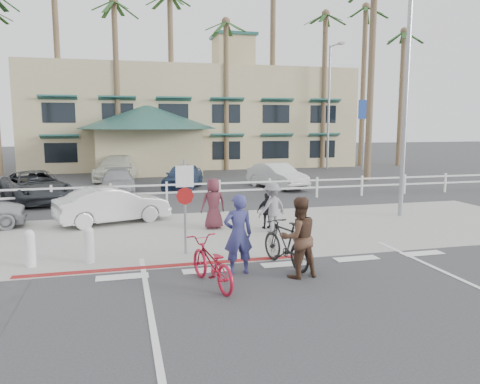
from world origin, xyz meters
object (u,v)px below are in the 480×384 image
object	(u,v)px
car_white_sedan	(113,205)
bike_black	(285,243)
sign_post	(185,202)
bike_red	(211,263)

from	to	relation	value
car_white_sedan	bike_black	bearing A→B (deg)	-165.09
sign_post	bike_black	xyz separation A→B (m)	(2.26, -1.73, -0.86)
bike_black	car_white_sedan	xyz separation A→B (m)	(-4.23, 6.44, 0.06)
sign_post	car_white_sedan	world-z (taller)	sign_post
bike_red	car_white_sedan	world-z (taller)	car_white_sedan
bike_black	car_white_sedan	world-z (taller)	car_white_sedan
car_white_sedan	sign_post	bearing A→B (deg)	-175.75
bike_red	sign_post	bearing A→B (deg)	-99.50
sign_post	bike_black	bearing A→B (deg)	-37.32
sign_post	car_white_sedan	xyz separation A→B (m)	(-1.96, 4.72, -0.80)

